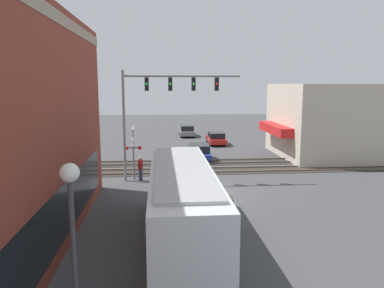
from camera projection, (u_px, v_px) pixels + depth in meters
The scene contains 13 objects.
ground_plane at pixel (220, 193), 23.17m from camera, with size 120.00×120.00×0.00m, color #424244.
shop_building at pixel (332, 120), 34.82m from camera, with size 9.82×10.87×6.71m.
city_bus at pixel (182, 202), 15.57m from camera, with size 10.96×2.59×3.36m.
traffic_signal_gantry at pixel (161, 98), 25.48m from camera, with size 0.42×8.06×7.64m.
crossing_signal at pixel (133, 148), 26.11m from camera, with size 1.41×1.18×3.81m.
streetlamp at pixel (74, 251), 8.46m from camera, with size 0.44×0.44×5.02m.
rail_track_near at pixel (208, 171), 29.07m from camera, with size 2.60×60.00×0.15m.
rail_track_far at pixel (203, 162), 32.21m from camera, with size 2.60×60.00×0.15m.
parked_car_blue at pixel (199, 152), 33.62m from camera, with size 4.90×1.82×1.39m.
parked_car_red at pixel (216, 138), 41.94m from camera, with size 4.50×1.82×1.37m.
parked_car_grey at pixel (187, 131), 48.48m from camera, with size 4.81×1.82×1.42m.
pedestrian_at_crossing at pixel (140, 169), 26.07m from camera, with size 0.34×0.34×1.71m.
pedestrian_near_bus at pixel (230, 214), 16.72m from camera, with size 0.34×0.34×1.84m.
Camera 1 is at (-22.15, 3.67, 6.73)m, focal length 35.00 mm.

